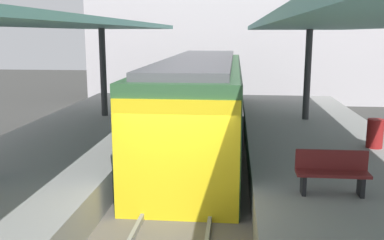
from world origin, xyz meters
The scene contains 12 objects.
ground_plane centered at (0.00, 0.00, 0.00)m, with size 80.00×80.00×0.00m, color #383835.
platform_left centered at (-3.80, 0.00, 0.50)m, with size 4.40×28.00×1.00m, color gray.
platform_right centered at (3.80, 0.00, 0.50)m, with size 4.40×28.00×1.00m, color gray.
track_ballast centered at (0.00, 0.00, 0.10)m, with size 3.20×28.00×0.20m, color #59544C.
rail_near_side centered at (-0.72, 0.00, 0.27)m, with size 0.08×28.00×0.14m, color slate.
rail_far_side centered at (0.72, 0.00, 0.27)m, with size 0.08×28.00×0.14m, color slate.
commuter_train centered at (0.00, 6.53, 1.73)m, with size 2.78×12.86×3.10m.
canopy_left centered at (-3.80, 1.40, 4.34)m, with size 4.18×21.00×3.47m.
canopy_right centered at (3.80, 1.40, 4.30)m, with size 4.18×21.00×3.42m.
platform_bench centered at (3.11, -0.07, 1.46)m, with size 1.40×0.41×0.86m.
litter_bin centered at (5.06, 3.69, 1.40)m, with size 0.44×0.44×0.80m, color maroon.
station_building_backdrop centered at (1.31, 20.00, 5.50)m, with size 18.00×6.00×11.00m, color #B7B2B7.
Camera 1 is at (1.19, -8.49, 4.11)m, focal length 40.91 mm.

